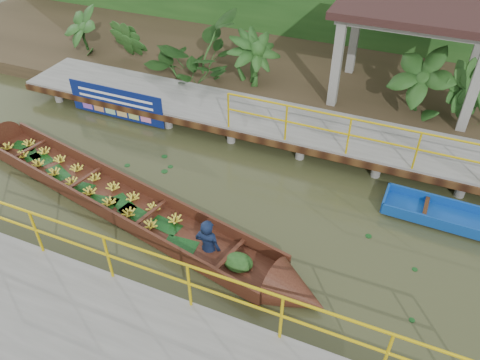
% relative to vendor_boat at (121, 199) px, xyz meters
% --- Properties ---
extents(ground, '(80.00, 80.00, 0.00)m').
position_rel_vendor_boat_xyz_m(ground, '(2.25, 0.78, -0.20)').
color(ground, '#2D3118').
rests_on(ground, ground).
extents(land_strip, '(30.00, 8.00, 0.45)m').
position_rel_vendor_boat_xyz_m(land_strip, '(2.25, 8.28, 0.02)').
color(land_strip, '#2E2617').
rests_on(land_strip, ground).
extents(far_dock, '(16.00, 2.06, 1.66)m').
position_rel_vendor_boat_xyz_m(far_dock, '(2.27, 4.21, 0.28)').
color(far_dock, slate).
rests_on(far_dock, ground).
extents(pavilion, '(4.40, 3.00, 3.00)m').
position_rel_vendor_boat_xyz_m(pavilion, '(5.25, 7.08, 2.61)').
color(pavilion, slate).
rests_on(pavilion, ground).
extents(vendor_boat, '(10.84, 3.29, 2.04)m').
position_rel_vendor_boat_xyz_m(vendor_boat, '(0.00, 0.00, 0.00)').
color(vendor_boat, '#38170F').
rests_on(vendor_boat, ground).
extents(blue_banner, '(3.15, 0.04, 0.98)m').
position_rel_vendor_boat_xyz_m(blue_banner, '(-2.34, 3.26, 0.35)').
color(blue_banner, navy).
rests_on(blue_banner, ground).
extents(tropical_plants, '(14.33, 1.33, 1.67)m').
position_rel_vendor_boat_xyz_m(tropical_plants, '(0.50, 6.08, 1.08)').
color(tropical_plants, '#184114').
rests_on(tropical_plants, ground).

